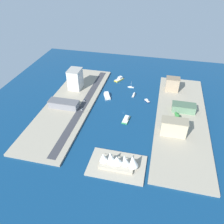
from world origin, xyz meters
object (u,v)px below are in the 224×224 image
(office_block_beige, at_px, (174,127))
(apartment_midrise_tan, at_px, (172,84))
(warehouse_low_gray, at_px, (64,104))
(hotel_broad_white, at_px, (75,79))
(yacht_sleek_gray, at_px, (134,95))
(van_white, at_px, (82,109))
(ferry_green_doubledeck, at_px, (126,119))
(ferry_white_commuter, at_px, (107,96))
(traffic_light_waterfront, at_px, (83,111))
(sedan_silver, at_px, (85,100))
(ferry_yellow_fast, at_px, (119,79))
(terminal_long_green, at_px, (184,108))
(opera_landmark, at_px, (118,161))
(sailboat_small_white, at_px, (131,87))
(patrol_launch_navy, at_px, (147,101))

(office_block_beige, bearing_deg, apartment_midrise_tan, -88.02)
(warehouse_low_gray, bearing_deg, hotel_broad_white, -86.82)
(hotel_broad_white, bearing_deg, yacht_sleek_gray, -179.02)
(van_white, bearing_deg, hotel_broad_white, -62.20)
(ferry_green_doubledeck, xyz_separation_m, ferry_white_commuter, (41.69, -54.29, 0.48))
(hotel_broad_white, height_order, traffic_light_waterfront, hotel_broad_white)
(ferry_white_commuter, distance_m, sedan_silver, 38.47)
(ferry_yellow_fast, xyz_separation_m, apartment_midrise_tan, (-94.29, 21.09, 12.46))
(ferry_yellow_fast, relative_size, terminal_long_green, 0.60)
(ferry_yellow_fast, distance_m, opera_landmark, 204.56)
(ferry_white_commuter, relative_size, van_white, 4.95)
(ferry_green_doubledeck, distance_m, traffic_light_waterfront, 62.76)
(van_white, bearing_deg, sailboat_small_white, -124.00)
(ferry_white_commuter, xyz_separation_m, warehouse_low_gray, (54.45, 47.66, 6.03))
(ferry_white_commuter, bearing_deg, hotel_broad_white, -11.54)
(ferry_green_doubledeck, bearing_deg, hotel_broad_white, -33.61)
(sedan_silver, bearing_deg, traffic_light_waterfront, 106.45)
(sedan_silver, relative_size, opera_landmark, 0.11)
(apartment_midrise_tan, xyz_separation_m, sedan_silver, (132.10, 64.41, -10.69))
(hotel_broad_white, bearing_deg, ferry_yellow_fast, -142.51)
(patrol_launch_navy, bearing_deg, hotel_broad_white, -4.73)
(ferry_white_commuter, relative_size, hotel_broad_white, 0.65)
(warehouse_low_gray, height_order, apartment_midrise_tan, apartment_midrise_tan)
(sailboat_small_white, xyz_separation_m, van_white, (59.08, 87.60, 2.91))
(ferry_white_commuter, bearing_deg, warehouse_low_gray, 41.20)
(yacht_sleek_gray, distance_m, hotel_broad_white, 101.48)
(patrol_launch_navy, bearing_deg, warehouse_low_gray, 22.42)
(ferry_white_commuter, relative_size, apartment_midrise_tan, 0.95)
(ferry_yellow_fast, xyz_separation_m, office_block_beige, (-98.18, 134.00, 11.83))
(terminal_long_green, height_order, apartment_midrise_tan, apartment_midrise_tan)
(ferry_yellow_fast, bearing_deg, terminal_long_green, 144.96)
(apartment_midrise_tan, distance_m, van_white, 156.18)
(yacht_sleek_gray, bearing_deg, hotel_broad_white, 0.98)
(ferry_green_doubledeck, xyz_separation_m, sedan_silver, (71.99, -30.64, 1.98))
(patrol_launch_navy, xyz_separation_m, sedan_silver, (95.36, 25.29, 2.79))
(traffic_light_waterfront, height_order, opera_landmark, opera_landmark)
(ferry_yellow_fast, height_order, office_block_beige, office_block_beige)
(ferry_white_commuter, xyz_separation_m, opera_landmark, (-48.22, 138.48, 6.99))
(sailboat_small_white, height_order, terminal_long_green, terminal_long_green)
(patrol_launch_navy, distance_m, terminal_long_green, 58.43)
(traffic_light_waterfront, bearing_deg, hotel_broad_white, -61.34)
(apartment_midrise_tan, bearing_deg, sailboat_small_white, 1.16)
(patrol_launch_navy, xyz_separation_m, van_white, (91.15, 49.87, 2.80))
(warehouse_low_gray, xyz_separation_m, opera_landmark, (-102.67, 90.83, 0.96))
(sedan_silver, xyz_separation_m, van_white, (-4.21, 24.58, 0.01))
(terminal_long_green, xyz_separation_m, sedan_silver, (150.20, 6.68, -4.99))
(sedan_silver, bearing_deg, sailboat_small_white, -135.12)
(hotel_broad_white, xyz_separation_m, traffic_light_waterfront, (-36.93, 67.57, -12.59))
(terminal_long_green, distance_m, sedan_silver, 150.43)
(terminal_long_green, bearing_deg, ferry_yellow_fast, -35.04)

